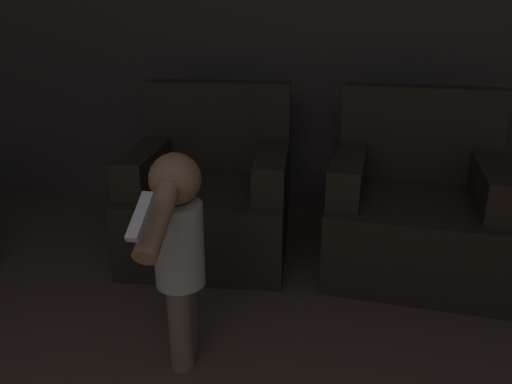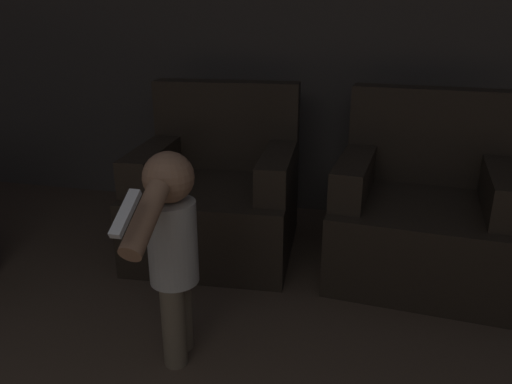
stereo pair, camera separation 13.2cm
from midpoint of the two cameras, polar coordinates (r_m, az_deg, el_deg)
wall_back at (r=3.36m, az=8.29°, el=19.31°), size 8.40×0.05×2.60m
armchair_left at (r=2.90m, az=-3.09°, el=-0.38°), size 0.93×0.90×0.94m
armchair_right at (r=2.81m, az=19.66°, el=-2.23°), size 0.94×0.91×0.94m
person_toddler at (r=1.89m, az=-7.65°, el=-5.84°), size 0.19×0.59×0.86m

